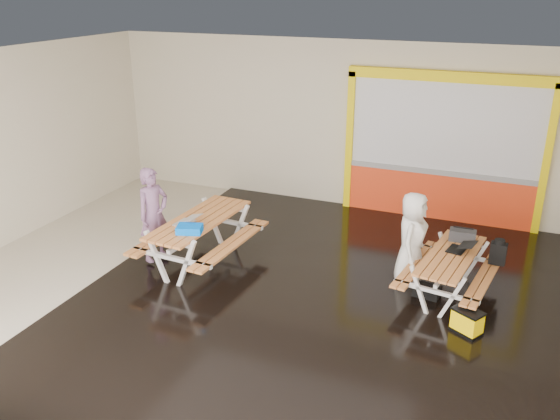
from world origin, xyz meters
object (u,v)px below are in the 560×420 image
at_px(person_left, 154,215).
at_px(dark_case, 427,291).
at_px(laptop_right, 461,248).
at_px(blue_pouch, 190,229).
at_px(toolbox, 463,235).
at_px(backpack, 498,252).
at_px(fluke_bag, 467,322).
at_px(picnic_table_right, 450,265).
at_px(picnic_table_left, 200,230).
at_px(person_right, 412,238).
at_px(laptop_left, 187,221).

xyz_separation_m(person_left, dark_case, (4.51, 0.55, -0.79)).
height_order(laptop_right, blue_pouch, blue_pouch).
bearing_deg(toolbox, person_left, -165.47).
distance_m(person_left, backpack, 5.58).
xyz_separation_m(toolbox, fluke_bag, (0.29, -1.54, -0.61)).
relative_size(picnic_table_right, laptop_right, 4.38).
distance_m(picnic_table_left, dark_case, 3.82).
relative_size(picnic_table_left, fluke_bag, 4.75).
xyz_separation_m(blue_pouch, dark_case, (3.62, 0.89, -0.80)).
relative_size(laptop_right, toolbox, 1.11).
xyz_separation_m(picnic_table_left, toolbox, (4.14, 1.05, 0.16)).
relative_size(person_left, fluke_bag, 3.38).
xyz_separation_m(person_right, blue_pouch, (-3.26, -1.32, 0.16)).
xyz_separation_m(backpack, dark_case, (-0.93, -0.64, -0.55)).
relative_size(toolbox, backpack, 1.01).
bearing_deg(person_right, laptop_right, -95.52).
distance_m(picnic_table_right, dark_case, 0.54).
xyz_separation_m(picnic_table_left, picnic_table_right, (4.04, 0.48, -0.10)).
bearing_deg(picnic_table_left, toolbox, 14.20).
height_order(picnic_table_left, person_right, person_right).
relative_size(picnic_table_left, person_left, 1.40).
distance_m(person_right, fluke_bag, 1.71).
bearing_deg(person_right, toolbox, -66.13).
height_order(dark_case, fluke_bag, fluke_bag).
relative_size(person_right, laptop_right, 3.37).
relative_size(picnic_table_left, laptop_left, 5.54).
height_order(laptop_right, backpack, laptop_right).
xyz_separation_m(picnic_table_right, dark_case, (-0.28, -0.15, -0.44)).
distance_m(person_left, fluke_bag, 5.23).
bearing_deg(laptop_right, dark_case, -140.62).
bearing_deg(picnic_table_right, person_left, -171.70).
bearing_deg(person_right, picnic_table_right, -110.97).
relative_size(picnic_table_left, backpack, 5.61).
relative_size(backpack, fluke_bag, 0.85).
height_order(toolbox, dark_case, toolbox).
bearing_deg(blue_pouch, backpack, 18.60).
relative_size(blue_pouch, toolbox, 0.96).
height_order(laptop_right, toolbox, toolbox).
relative_size(laptop_right, dark_case, 1.16).
bearing_deg(dark_case, person_left, -173.03).
xyz_separation_m(person_left, person_right, (4.15, 0.98, -0.14)).
xyz_separation_m(blue_pouch, backpack, (4.55, 1.53, -0.25)).
bearing_deg(person_right, picnic_table_left, 104.87).
distance_m(backpack, fluke_bag, 1.56).
height_order(laptop_left, laptop_right, laptop_left).
xyz_separation_m(picnic_table_left, dark_case, (3.76, 0.33, -0.54)).
distance_m(picnic_table_left, laptop_left, 0.39).
relative_size(laptop_left, fluke_bag, 0.86).
height_order(blue_pouch, dark_case, blue_pouch).
distance_m(person_left, dark_case, 4.61).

